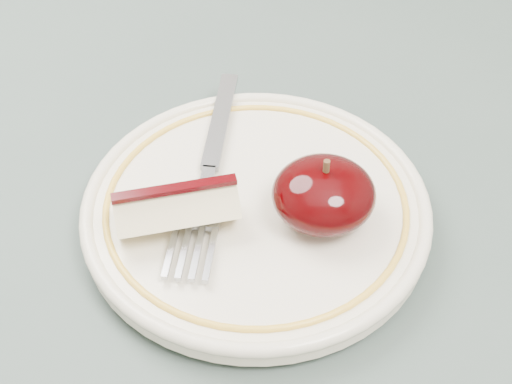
{
  "coord_description": "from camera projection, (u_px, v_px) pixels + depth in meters",
  "views": [
    {
      "loc": [
        0.02,
        -0.28,
        1.1
      ],
      "look_at": [
        0.04,
        0.03,
        0.78
      ],
      "focal_mm": 50.0,
      "sensor_mm": 36.0,
      "label": 1
    }
  ],
  "objects": [
    {
      "name": "table",
      "position": [
        201.0,
        338.0,
        0.5
      ],
      "size": [
        0.9,
        0.9,
        0.75
      ],
      "color": "brown",
      "rests_on": "ground"
    },
    {
      "name": "plate",
      "position": [
        256.0,
        207.0,
        0.45
      ],
      "size": [
        0.22,
        0.22,
        0.02
      ],
      "color": "beige",
      "rests_on": "table"
    },
    {
      "name": "apple_half",
      "position": [
        324.0,
        194.0,
        0.43
      ],
      "size": [
        0.06,
        0.06,
        0.05
      ],
      "color": "black",
      "rests_on": "plate"
    },
    {
      "name": "apple_wedge",
      "position": [
        177.0,
        209.0,
        0.42
      ],
      "size": [
        0.08,
        0.04,
        0.03
      ],
      "rotation": [
        0.0,
        0.0,
        0.17
      ],
      "color": "beige",
      "rests_on": "plate"
    },
    {
      "name": "fork",
      "position": [
        209.0,
        170.0,
        0.46
      ],
      "size": [
        0.05,
        0.19,
        0.0
      ],
      "rotation": [
        0.0,
        0.0,
        1.41
      ],
      "color": "#93969B",
      "rests_on": "plate"
    }
  ]
}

